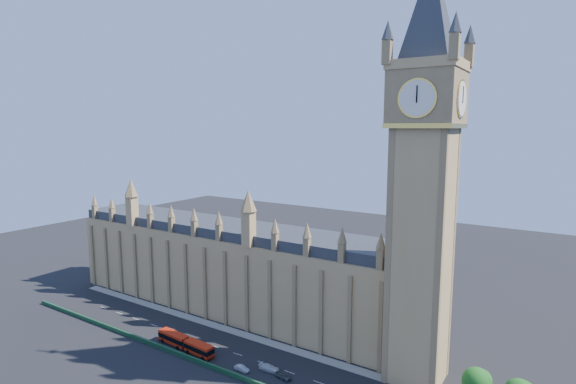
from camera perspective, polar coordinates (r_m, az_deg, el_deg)
The scene contains 10 objects.
ground at distance 121.97m, azimuth -4.86°, elevation -20.31°, with size 400.00×400.00×0.00m, color black.
palace_westminster at distance 146.92m, azimuth -7.45°, elevation -9.43°, with size 120.00×20.00×28.00m.
elizabeth_tower at distance 102.49m, azimuth 17.01°, elevation 5.83°, with size 20.59×20.59×105.00m.
bridge_parapet at distance 115.61m, azimuth -7.80°, elevation -21.74°, with size 160.00×0.60×1.20m, color #1E4C2D.
kerb_north at distance 128.70m, azimuth -2.14°, elevation -18.63°, with size 160.00×3.00×0.16m, color gray.
tree_east_near at distance 109.07m, azimuth 22.97°, elevation -21.27°, with size 6.00×6.00×8.50m.
red_bus at distance 127.90m, azimuth -12.91°, elevation -18.21°, with size 19.25×4.13×3.25m.
car_grey at distance 113.16m, azimuth -0.62°, elevation -22.31°, with size 1.66×4.13×1.41m, color #414349.
car_silver at distance 116.63m, azimuth -5.88°, elevation -21.40°, with size 1.36×3.89×1.28m, color #AFB1B7.
car_white at distance 116.13m, azimuth -2.41°, elevation -21.43°, with size 2.10×5.16×1.50m, color silver.
Camera 1 is at (65.97, -84.54, 58.12)m, focal length 28.00 mm.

